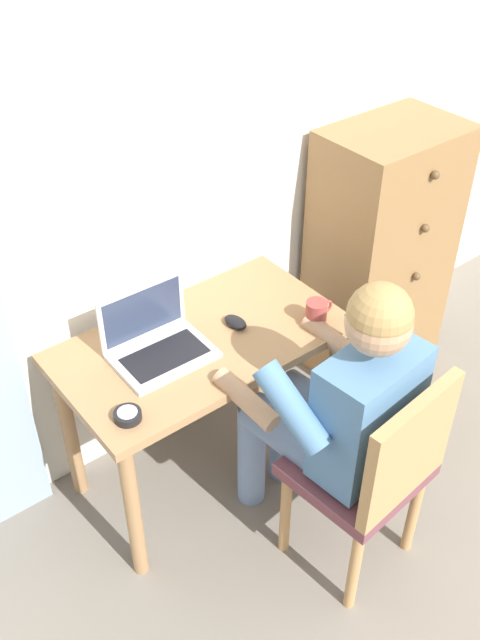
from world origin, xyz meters
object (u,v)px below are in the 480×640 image
Objects in this scene: dresser at (380,255)px; computer_mouse at (235,322)px; chair at (374,469)px; desk at (202,363)px; person_seated at (337,402)px; coffee_mug at (317,312)px; laptop at (156,341)px; desk_clock at (128,415)px.

dresser reaches higher than computer_mouse.
chair is at bearing -91.89° from computer_mouse.
dresser reaches higher than desk.
person_seated is (0.18, -0.52, 0.09)m from desk.
person_seated reaches higher than chair.
coffee_mug is (0.19, 0.52, 0.26)m from chair.
laptop reaches higher than computer_mouse.
person_seated is (-0.88, -0.62, 0.09)m from dresser.
chair is at bearing -74.17° from desk.
chair reaches higher than desk.
desk is at bearing 167.93° from computer_mouse.
dresser is 1.51m from desk_clock.
chair is 0.86m from laptop.
dresser reaches higher than chair.
desk is 0.20m from computer_mouse.
coffee_mug reaches higher than desk.
chair is (-0.86, -0.80, -0.09)m from dresser.
chair reaches higher than coffee_mug.
laptop is 3.43× the size of computer_mouse.
person_seated is 0.66m from laptop.
dresser is at bearing 0.90° from computer_mouse.
desk_clock is (-0.56, -0.17, -0.00)m from computer_mouse.
chair is 9.98× the size of desk_clock.
chair is at bearing -63.74° from laptop.
chair is at bearing -84.76° from person_seated.
coffee_mug is at bearing -21.75° from laptop.
laptop is at bearing -176.96° from dresser.
person_seated is at bearing -144.78° from dresser.
dresser is at bearing 23.28° from coffee_mug.
laptop is (-0.17, 0.04, 0.17)m from desk.
chair reaches higher than desk_clock.
desk_clock is (-0.25, -0.22, -0.04)m from laptop.
desk_clock is 0.75× the size of coffee_mug.
person_seated reaches higher than desk.
computer_mouse is (-0.04, 0.50, 0.04)m from person_seated.
dresser is 0.75m from coffee_mug.
computer_mouse reaches higher than desk_clock.
chair is 2.62× the size of laptop.
desk_clock is at bearing 179.84° from coffee_mug.
person_seated is 13.51× the size of desk_clock.
chair is 7.48× the size of coffee_mug.
desk_clock is (-0.42, -0.18, 0.13)m from desk.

